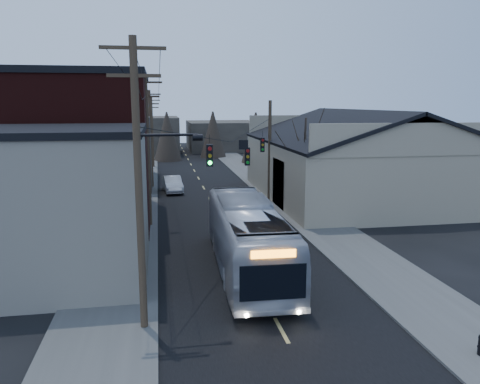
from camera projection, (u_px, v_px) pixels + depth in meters
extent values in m
plane|color=black|center=(297.00, 359.00, 15.38)|extent=(160.00, 160.00, 0.00)
cube|color=black|center=(206.00, 191.00, 44.40)|extent=(9.00, 110.00, 0.02)
cube|color=#474744|center=(136.00, 193.00, 43.30)|extent=(4.00, 110.00, 0.12)
cube|color=#474744|center=(272.00, 189.00, 45.49)|extent=(4.00, 110.00, 0.12)
cube|color=slate|center=(58.00, 207.00, 21.91)|extent=(8.00, 8.00, 7.00)
cube|color=black|center=(74.00, 152.00, 32.10)|extent=(10.00, 12.00, 10.00)
cube|color=#312C27|center=(107.00, 150.00, 47.95)|extent=(9.00, 14.00, 7.00)
cube|color=gray|center=(357.00, 169.00, 41.29)|extent=(16.00, 20.00, 5.00)
cube|color=black|center=(315.00, 127.00, 39.90)|extent=(8.16, 20.60, 2.86)
cube|color=black|center=(402.00, 126.00, 41.25)|extent=(8.16, 20.60, 2.86)
cube|color=#312C27|center=(148.00, 136.00, 76.70)|extent=(10.00, 12.00, 6.00)
cube|color=#312C27|center=(222.00, 136.00, 83.82)|extent=(12.00, 14.00, 5.00)
cone|color=black|center=(304.00, 166.00, 35.15)|extent=(0.40, 0.40, 7.20)
cylinder|color=#382B1E|center=(139.00, 191.00, 16.45)|extent=(0.28, 0.28, 10.50)
cube|color=#382B1E|center=(133.00, 48.00, 15.54)|extent=(2.20, 0.12, 0.12)
cylinder|color=#382B1E|center=(148.00, 153.00, 31.01)|extent=(0.28, 0.28, 10.00)
cube|color=#382B1E|center=(145.00, 82.00, 30.15)|extent=(2.20, 0.12, 0.12)
cylinder|color=#382B1E|center=(151.00, 140.00, 45.57)|extent=(0.28, 0.28, 9.50)
cube|color=#382B1E|center=(149.00, 94.00, 44.75)|extent=(2.20, 0.12, 0.12)
cylinder|color=#382B1E|center=(152.00, 133.00, 60.13)|extent=(0.28, 0.28, 9.00)
cube|color=#382B1E|center=(151.00, 100.00, 59.36)|extent=(2.20, 0.12, 0.12)
cylinder|color=#382B1E|center=(270.00, 151.00, 39.61)|extent=(0.28, 0.28, 8.50)
cube|color=black|center=(210.00, 155.00, 21.18)|extent=(0.28, 0.20, 1.00)
cube|color=black|center=(247.00, 156.00, 26.08)|extent=(0.28, 0.20, 1.00)
cube|color=black|center=(262.00, 145.00, 32.24)|extent=(0.28, 0.20, 1.00)
imported|color=#AAADB7|center=(247.00, 237.00, 23.20)|extent=(3.31, 12.49, 3.45)
imported|color=#B4B6BC|center=(173.00, 184.00, 44.05)|extent=(1.95, 4.62, 1.48)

